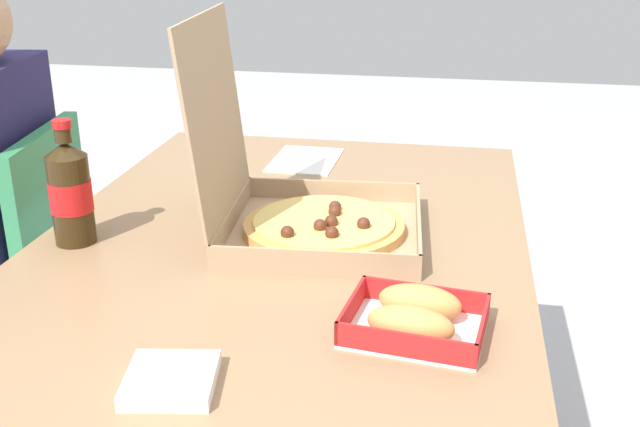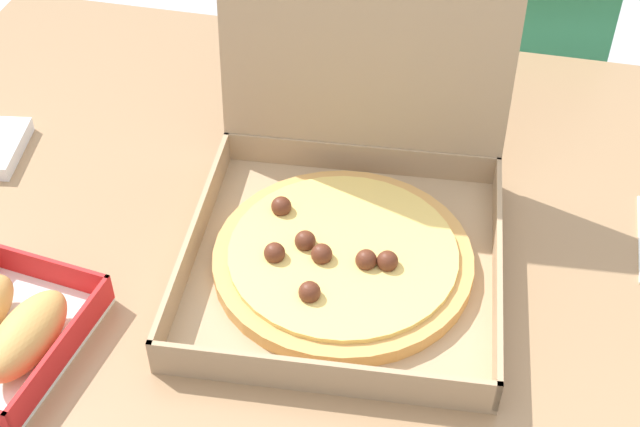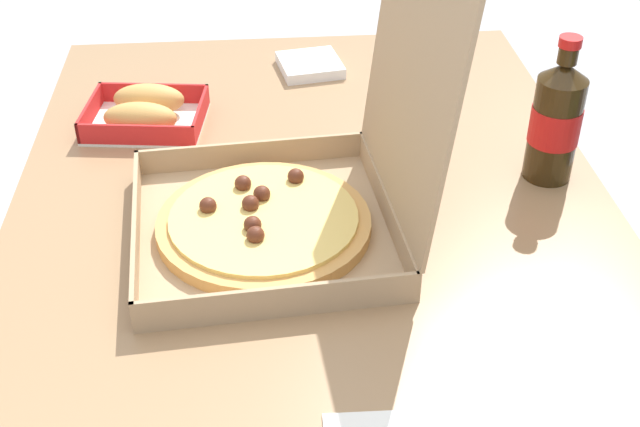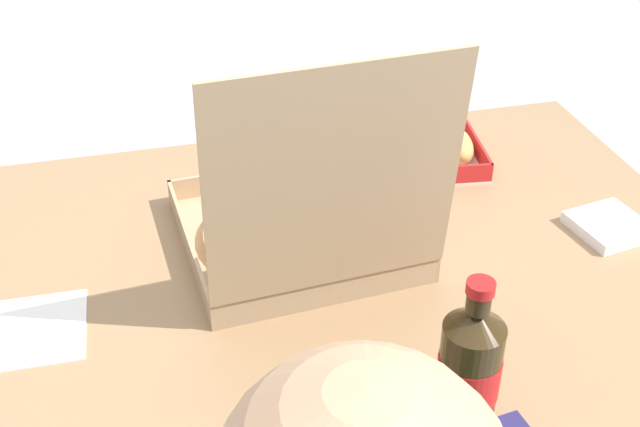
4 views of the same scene
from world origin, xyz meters
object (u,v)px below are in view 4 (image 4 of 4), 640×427
Objects in this scene: pizza_box_open at (301,224)px; cola_bottle at (469,371)px; napkin_pile at (609,226)px; bread_side_box at (439,148)px; paper_menu at (9,334)px.

pizza_box_open is 1.84× the size of cola_bottle.
bread_side_box is at bearing -57.10° from napkin_pile.
pizza_box_open is 1.99× the size of bread_side_box.
pizza_box_open is 0.41m from cola_bottle.
pizza_box_open is 1.96× the size of paper_menu.
cola_bottle is (-0.11, 0.39, 0.04)m from pizza_box_open.
bread_side_box is 1.89× the size of napkin_pile.
cola_bottle is at bearing 39.77° from napkin_pile.
pizza_box_open is at bearing 35.13° from bread_side_box.
pizza_box_open is 0.51m from napkin_pile.
pizza_box_open reaches higher than napkin_pile.
paper_menu is (0.55, -0.31, -0.09)m from cola_bottle.
paper_menu is 0.94m from napkin_pile.
bread_side_box is 0.82m from paper_menu.
napkin_pile is at bearing 122.90° from bread_side_box.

